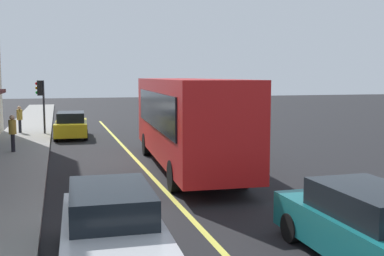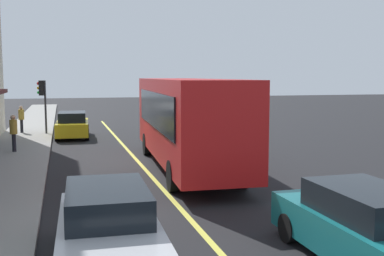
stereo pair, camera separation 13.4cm
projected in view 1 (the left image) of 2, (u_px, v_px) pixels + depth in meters
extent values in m
plane|color=black|center=(135.00, 159.00, 20.48)|extent=(120.00, 120.00, 0.00)
cube|color=gray|center=(11.00, 163.00, 19.08)|extent=(80.00, 2.91, 0.15)
cube|color=#D8D14C|center=(135.00, 159.00, 20.48)|extent=(36.00, 0.16, 0.01)
cube|color=red|center=(186.00, 118.00, 18.15)|extent=(11.13, 3.15, 3.00)
cube|color=black|center=(164.00, 101.00, 23.40)|extent=(0.24, 2.10, 1.80)
cube|color=black|center=(155.00, 110.00, 17.55)|extent=(8.79, 0.58, 1.32)
cube|color=black|center=(220.00, 109.00, 18.10)|extent=(8.79, 0.58, 1.32)
cube|color=#0CF259|center=(163.00, 83.00, 23.37)|extent=(0.19, 1.90, 0.36)
cube|color=#2D2D33|center=(164.00, 133.00, 23.67)|extent=(0.30, 2.41, 0.40)
cylinder|color=black|center=(146.00, 144.00, 21.49)|extent=(1.02, 0.36, 1.00)
cylinder|color=black|center=(194.00, 143.00, 21.98)|extent=(1.02, 0.36, 1.00)
cylinder|color=black|center=(174.00, 176.00, 14.66)|extent=(1.02, 0.36, 1.00)
cylinder|color=black|center=(243.00, 173.00, 15.15)|extent=(1.02, 0.36, 1.00)
cylinder|color=#2D2D33|center=(44.00, 107.00, 28.30)|extent=(0.12, 0.12, 3.20)
cube|color=black|center=(40.00, 88.00, 28.12)|extent=(0.30, 0.30, 0.90)
sphere|color=red|center=(37.00, 83.00, 28.05)|extent=(0.18, 0.18, 0.18)
sphere|color=orange|center=(37.00, 88.00, 28.08)|extent=(0.18, 0.18, 0.18)
sphere|color=green|center=(37.00, 93.00, 28.11)|extent=(0.18, 0.18, 0.18)
cube|color=#14666B|center=(365.00, 233.00, 9.07)|extent=(4.30, 1.81, 0.75)
cube|color=black|center=(371.00, 202.00, 8.85)|extent=(2.41, 1.52, 0.55)
cylinder|color=black|center=(291.00, 228.00, 10.23)|extent=(0.64, 0.22, 0.64)
cylinder|color=black|center=(356.00, 221.00, 10.68)|extent=(0.64, 0.22, 0.64)
cube|color=yellow|center=(71.00, 128.00, 27.61)|extent=(4.38, 2.01, 0.75)
cube|color=black|center=(71.00, 117.00, 27.39)|extent=(2.48, 1.63, 0.55)
cylinder|color=black|center=(58.00, 130.00, 28.83)|extent=(0.65, 0.25, 0.64)
cylinder|color=black|center=(85.00, 129.00, 29.20)|extent=(0.65, 0.25, 0.64)
cylinder|color=black|center=(56.00, 136.00, 26.08)|extent=(0.65, 0.25, 0.64)
cylinder|color=black|center=(86.00, 135.00, 26.45)|extent=(0.65, 0.25, 0.64)
cube|color=#B7BABF|center=(112.00, 237.00, 8.82)|extent=(4.36, 1.94, 0.75)
cube|color=black|center=(111.00, 202.00, 8.89)|extent=(2.46, 1.59, 0.55)
cylinder|color=black|center=(144.00, 225.00, 10.41)|extent=(0.65, 0.24, 0.64)
cylinder|color=black|center=(68.00, 231.00, 10.02)|extent=(0.65, 0.24, 0.64)
cylinder|color=black|center=(13.00, 143.00, 21.49)|extent=(0.18, 0.18, 0.82)
cylinder|color=#B28C33|center=(12.00, 127.00, 21.41)|extent=(0.34, 0.34, 0.65)
sphere|color=tan|center=(12.00, 117.00, 21.36)|extent=(0.23, 0.23, 0.23)
cylinder|color=black|center=(20.00, 126.00, 28.79)|extent=(0.18, 0.18, 0.79)
cylinder|color=#B28C33|center=(20.00, 115.00, 28.71)|extent=(0.34, 0.34, 0.63)
sphere|color=tan|center=(19.00, 108.00, 28.66)|extent=(0.22, 0.22, 0.22)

